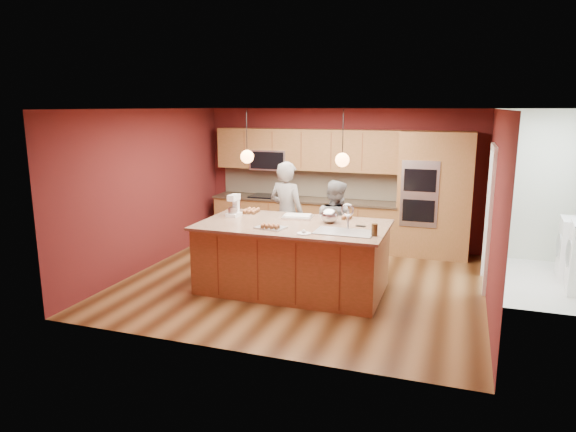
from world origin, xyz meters
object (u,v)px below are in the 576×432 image
at_px(island, 294,256).
at_px(mixing_bowl, 329,216).
at_px(stand_mixer, 234,207).
at_px(person_left, 287,215).
at_px(person_right, 334,227).

distance_m(island, mixing_bowl, 0.81).
bearing_deg(island, stand_mixer, 169.04).
height_order(stand_mixer, mixing_bowl, stand_mixer).
height_order(person_left, stand_mixer, person_left).
distance_m(island, stand_mixer, 1.27).
bearing_deg(island, mixing_bowl, 26.02).
relative_size(island, person_right, 1.79).
xyz_separation_m(person_right, stand_mixer, (-1.44, -0.82, 0.40)).
bearing_deg(person_left, island, 129.77).
distance_m(person_right, stand_mixer, 1.71).
bearing_deg(island, person_right, 70.37).
bearing_deg(island, person_left, 114.48).
height_order(island, stand_mixer, island).
height_order(island, mixing_bowl, island).
height_order(person_left, person_right, person_left).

